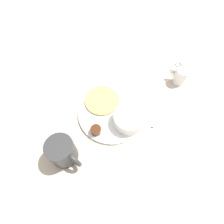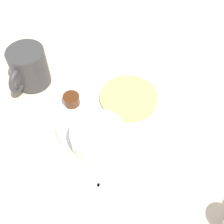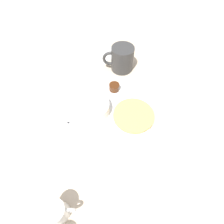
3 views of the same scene
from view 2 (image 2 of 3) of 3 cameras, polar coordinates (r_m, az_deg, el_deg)
ground_plane at (r=0.63m, az=-0.11°, el=-1.40°), size 4.00×4.00×0.00m
plate at (r=0.63m, az=-0.11°, el=-1.09°), size 0.25×0.25×0.01m
pancake_stack at (r=0.65m, az=3.42°, el=2.93°), size 0.13×0.13×0.01m
bowl at (r=0.56m, az=-2.90°, el=-5.03°), size 0.11×0.11×0.05m
syrup_cup at (r=0.64m, az=-8.23°, el=2.49°), size 0.04×0.04×0.02m
butter_ramekin at (r=0.57m, az=-4.82°, el=-6.28°), size 0.05×0.05×0.04m
coffee_mug at (r=0.69m, az=-16.56°, el=8.58°), size 0.09×0.12×0.10m
fork at (r=0.56m, az=-4.47°, el=-14.23°), size 0.12×0.09×0.00m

